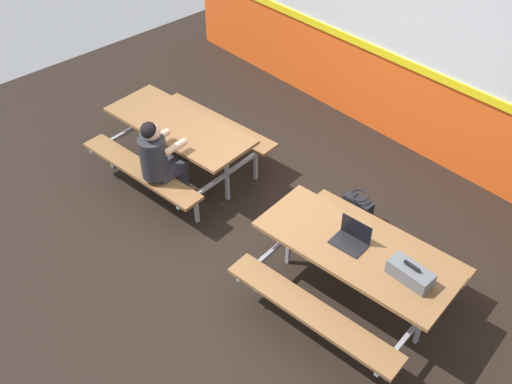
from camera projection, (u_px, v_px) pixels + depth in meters
The scene contains 8 objects.
ground_plane at pixel (254, 230), 6.57m from camera, with size 10.00×10.00×0.02m, color black.
accent_backdrop at pixel (412, 55), 7.08m from camera, with size 8.00×0.14×2.60m.
picnic_table_left at pixel (180, 135), 6.96m from camera, with size 1.95×1.74×0.74m.
picnic_table_right at pixel (353, 261), 5.44m from camera, with size 1.95×1.74×0.74m.
student_nearer at pixel (159, 157), 6.41m from camera, with size 0.39×0.54×1.21m.
laptop_dark at pixel (351, 239), 5.36m from camera, with size 0.34×0.25×0.22m.
toolbox_grey at pixel (410, 273), 5.01m from camera, with size 0.40×0.18×0.18m.
tote_bag_bright at pixel (357, 211), 6.52m from camera, with size 0.34×0.21×0.43m.
Camera 1 is at (3.45, -3.15, 4.63)m, focal length 40.87 mm.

